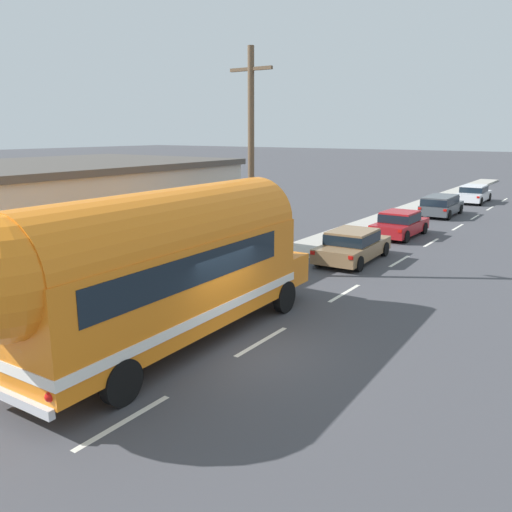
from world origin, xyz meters
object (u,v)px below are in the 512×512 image
(car_third, at_px, (441,204))
(car_fourth, at_px, (474,193))
(car_second, at_px, (400,223))
(painted_bus, at_px, (157,265))
(utility_pole, at_px, (251,161))
(car_lead, at_px, (353,244))

(car_third, distance_m, car_fourth, 8.48)
(car_second, xyz_separation_m, car_fourth, (0.11, 16.88, 0.01))
(car_third, height_order, car_fourth, same)
(painted_bus, xyz_separation_m, car_third, (-0.26, 26.63, -1.51))
(car_second, bearing_deg, painted_bus, -89.61)
(car_third, bearing_deg, utility_pole, -96.03)
(painted_bus, bearing_deg, car_third, 90.57)
(utility_pole, bearing_deg, car_second, 78.67)
(utility_pole, xyz_separation_m, car_lead, (2.34, 4.35, -3.68))
(utility_pole, relative_size, car_second, 1.94)
(painted_bus, xyz_separation_m, car_fourth, (-0.01, 35.11, -1.56))
(car_lead, distance_m, car_third, 14.88)
(car_fourth, bearing_deg, utility_pole, -94.71)
(car_lead, height_order, car_second, same)
(car_lead, bearing_deg, painted_bus, -90.20)
(car_lead, xyz_separation_m, car_third, (-0.30, 14.88, 0.05))
(car_third, xyz_separation_m, car_fourth, (0.25, 8.48, -0.05))
(utility_pole, relative_size, car_third, 1.84)
(car_lead, relative_size, car_third, 1.01)
(painted_bus, relative_size, car_third, 2.45)
(car_third, bearing_deg, car_second, -89.06)
(painted_bus, height_order, car_second, painted_bus)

